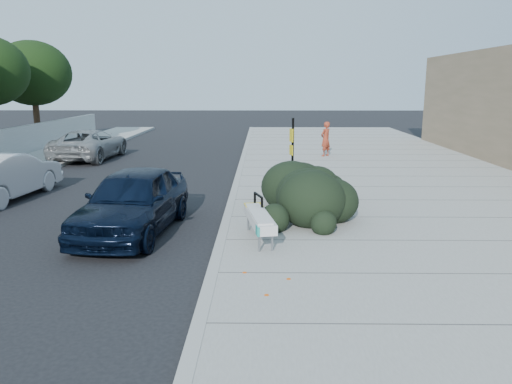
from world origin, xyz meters
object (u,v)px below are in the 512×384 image
bench (259,219)px  sign_post (292,153)px  pedestrian (326,139)px  suv_silver (90,144)px  wagon_silver (4,176)px  bike_rack (258,209)px  sedan_navy (133,201)px

bench → sign_post: size_ratio=0.87×
bench → pedestrian: size_ratio=1.27×
suv_silver → pedestrian: pedestrian is taller
bench → suv_silver: bearing=112.0°
bench → sign_post: 4.41m
wagon_silver → suv_silver: size_ratio=0.87×
bench → sign_post: sign_post is taller
bike_rack → pedestrian: 13.10m
wagon_silver → pedestrian: (11.19, 8.76, 0.24)m
bench → pedestrian: bearing=66.9°
bench → bike_rack: (-0.03, 0.69, 0.05)m
sign_post → bike_rack: bearing=-122.0°
sign_post → sedan_navy: 5.19m
wagon_silver → suv_silver: wagon_silver is taller
bench → sign_post: bearing=67.2°
sign_post → suv_silver: 13.01m
bike_rack → sign_post: size_ratio=0.37×
pedestrian → wagon_silver: bearing=-6.8°
bench → suv_silver: (-8.31, 13.31, 0.08)m
sign_post → pedestrian: sign_post is taller
bike_rack → wagon_silver: wagon_silver is taller
sign_post → pedestrian: bearing=60.4°
sedan_navy → suv_silver: size_ratio=0.90×
bench → wagon_silver: 9.32m
bench → wagon_silver: bearing=140.1°
wagon_silver → pedestrian: bearing=-136.4°
pedestrian → sign_post: bearing=32.0°
sign_post → wagon_silver: (-9.03, 0.43, -0.79)m
sedan_navy → suv_silver: (-5.23, 12.26, -0.07)m
bike_rack → wagon_silver: 8.97m
sign_post → wagon_silver: size_ratio=0.54×
suv_silver → pedestrian: size_ratio=3.12×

